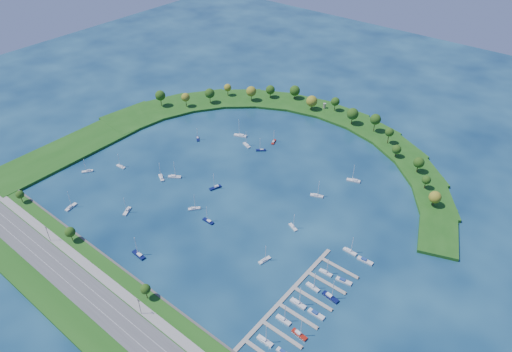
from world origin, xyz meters
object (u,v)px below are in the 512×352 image
Objects in this scene: moored_boat_1 at (139,254)px; docked_boat_4 at (298,303)px; moored_boat_0 at (198,138)px; harbor_tower at (324,106)px; docked_boat_5 at (316,314)px; docked_boat_3 at (299,334)px; moored_boat_17 at (71,207)px; docked_boat_7 at (330,297)px; moored_boat_4 at (247,145)px; moored_boat_15 at (265,260)px; docked_boat_8 at (326,272)px; moored_boat_5 at (293,227)px; docked_boat_0 at (265,340)px; docked_boat_2 at (283,320)px; moored_boat_14 at (174,176)px; moored_boat_18 at (194,208)px; moored_boat_2 at (127,211)px; moored_boat_7 at (161,177)px; docked_boat_9 at (344,281)px; moored_boat_8 at (317,195)px; moored_boat_12 at (274,141)px; moored_boat_10 at (240,135)px; moored_boat_3 at (87,171)px; docked_boat_10 at (350,251)px; docked_boat_6 at (313,287)px; docked_boat_11 at (365,261)px; dock_system at (298,303)px; moored_boat_11 at (208,221)px; moored_boat_13 at (354,180)px; moored_boat_6 at (121,166)px; moored_boat_16 at (261,150)px.

moored_boat_1 reaches higher than docked_boat_4.
moored_boat_0 is 0.79× the size of docked_boat_4.
docked_boat_5 is at bearing -59.08° from harbor_tower.
docked_boat_3 is at bearing -60.98° from harbor_tower.
moored_boat_17 is 0.92× the size of docked_boat_7.
moored_boat_4 is 131.06m from moored_boat_17.
moored_boat_15 is 1.02× the size of docked_boat_8.
moored_boat_5 is 78.94m from docked_boat_0.
docked_boat_2 is 12.42m from docked_boat_4.
moored_boat_14 reaches higher than moored_boat_18.
moored_boat_7 reaches higher than moored_boat_2.
docked_boat_9 is at bearing 90.04° from docked_boat_5.
moored_boat_8 is 0.97× the size of docked_boat_4.
moored_boat_8 is at bearing -140.43° from moored_boat_12.
harbor_tower is 0.30× the size of moored_boat_10.
moored_boat_3 is 186.88m from docked_boat_10.
moored_boat_3 is at bearing -173.24° from moored_boat_8.
moored_boat_14 reaches higher than docked_boat_4.
docked_boat_3 reaches higher than moored_boat_2.
moored_boat_17 is 166.59m from docked_boat_5.
moored_boat_18 is at bearing -178.38° from docked_boat_6.
moored_boat_14 is 138.46m from docked_boat_7.
moored_boat_3 is 136.55m from moored_boat_12.
docked_boat_11 is at bearing 135.43° from moored_boat_10.
moored_boat_0 is at bearing 23.89° from moored_boat_10.
dock_system is at bearing 67.94° from moored_boat_2.
moored_boat_10 is 148.01m from docked_boat_8.
harbor_tower is at bearing 45.26° from moored_boat_14.
moored_boat_13 reaches higher than moored_boat_11.
docked_boat_0 reaches higher than moored_boat_11.
moored_boat_6 is 0.96× the size of moored_boat_18.
docked_boat_9 is at bearing -66.96° from docked_boat_10.
moored_boat_10 is (-37.93, 132.09, 0.04)m from moored_boat_1.
moored_boat_16 is (31.69, 69.82, -0.04)m from moored_boat_7.
moored_boat_5 is 63.63m from moored_boat_13.
docked_boat_3 is at bearing -168.18° from moored_boat_1.
moored_boat_18 reaches higher than moored_boat_15.
docked_boat_3 is (10.50, 12.82, -0.01)m from docked_boat_0.
harbor_tower is 0.50× the size of docked_boat_5.
moored_boat_0 is 183.26m from docked_boat_0.
moored_boat_10 reaches higher than docked_boat_7.
moored_boat_6 is (-67.16, -162.09, -3.39)m from harbor_tower.
moored_boat_11 is (-43.11, -27.96, 0.02)m from moored_boat_5.
docked_boat_7 is at bearing -153.30° from moored_boat_1.
moored_boat_1 is 1.21× the size of moored_boat_18.
moored_boat_18 is (61.52, 47.64, -0.03)m from moored_boat_17.
moored_boat_7 is (-132.40, 27.41, 0.56)m from dock_system.
docked_boat_4 reaches higher than docked_boat_0.
docked_boat_7 reaches higher than harbor_tower.
docked_boat_7 is (44.55, -30.63, 0.08)m from moored_boat_5.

